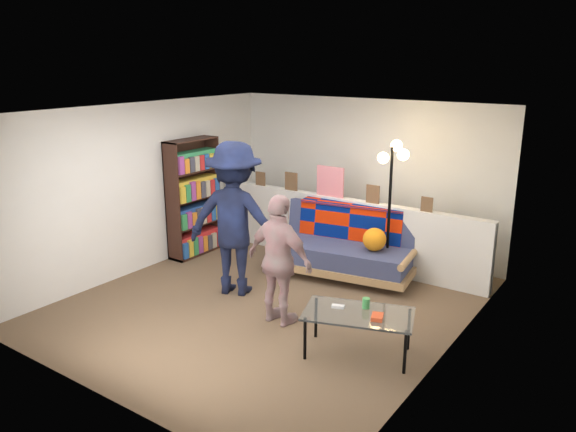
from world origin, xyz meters
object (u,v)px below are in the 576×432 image
object	(u,v)px
bookshelf	(194,201)
futon_sofa	(345,248)
coffee_table	(359,316)
floor_lamp	(392,183)
person_right	(280,261)
person_left	(235,219)

from	to	relation	value
bookshelf	futon_sofa	bearing A→B (deg)	13.34
futon_sofa	coffee_table	xyz separation A→B (m)	(1.22, -1.89, 0.04)
coffee_table	floor_lamp	xyz separation A→B (m)	(-0.64, 2.09, 0.94)
bookshelf	coffee_table	xyz separation A→B (m)	(3.59, -1.32, -0.41)
futon_sofa	bookshelf	bearing A→B (deg)	-166.66
bookshelf	floor_lamp	bearing A→B (deg)	14.53
bookshelf	coffee_table	world-z (taller)	bookshelf
floor_lamp	person_right	bearing A→B (deg)	-102.99
coffee_table	person_right	distance (m)	1.15
person_right	coffee_table	bearing A→B (deg)	178.42
bookshelf	floor_lamp	xyz separation A→B (m)	(2.95, 0.76, 0.53)
futon_sofa	person_left	size ratio (longest dim) A/B	1.07
futon_sofa	person_left	bearing A→B (deg)	-123.22
bookshelf	floor_lamp	world-z (taller)	floor_lamp
futon_sofa	coffee_table	size ratio (longest dim) A/B	1.69
bookshelf	floor_lamp	distance (m)	3.09
bookshelf	person_left	size ratio (longest dim) A/B	0.91
futon_sofa	bookshelf	xyz separation A→B (m)	(-2.37, -0.56, 0.44)
floor_lamp	person_left	xyz separation A→B (m)	(-1.45, -1.54, -0.38)
coffee_table	floor_lamp	distance (m)	2.38
coffee_table	futon_sofa	bearing A→B (deg)	122.81
floor_lamp	person_right	size ratio (longest dim) A/B	1.26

